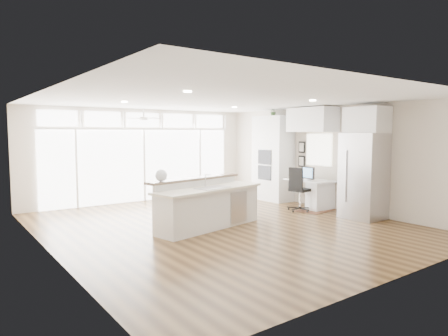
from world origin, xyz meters
TOP-DOWN VIEW (x-y plane):
  - floor at (0.00, 0.00)m, footprint 7.00×8.00m
  - ceiling at (0.00, 0.00)m, footprint 7.00×8.00m
  - wall_back at (0.00, 4.00)m, footprint 7.00×0.04m
  - wall_front at (0.00, -4.00)m, footprint 7.00×0.04m
  - wall_left at (-3.50, 0.00)m, footprint 0.04×8.00m
  - wall_right at (3.50, 0.00)m, footprint 0.04×8.00m
  - glass_wall at (0.00, 3.94)m, footprint 5.80×0.06m
  - transom_row at (0.00, 3.94)m, footprint 5.90×0.06m
  - desk_window at (3.46, 0.30)m, footprint 0.04×0.85m
  - ceiling_fan at (-0.50, 2.80)m, footprint 1.16×1.16m
  - recessed_lights at (0.00, 0.20)m, footprint 3.40×3.00m
  - oven_cabinet at (3.17, 1.80)m, footprint 0.64×1.20m
  - desk_nook at (3.13, 0.30)m, footprint 0.72×1.30m
  - upper_cabinets at (3.17, 0.30)m, footprint 0.64×1.30m
  - refrigerator at (3.11, -1.35)m, footprint 0.76×0.90m
  - fridge_cabinet at (3.17, -1.35)m, footprint 0.64×0.90m
  - framed_photos at (3.46, 0.92)m, footprint 0.06×0.22m
  - kitchen_island at (-0.34, -0.00)m, footprint 2.76×1.48m
  - rug at (2.95, -0.05)m, footprint 1.06×0.83m
  - office_chair at (2.57, 0.13)m, footprint 0.66×0.62m
  - fishbowl at (-1.35, 0.20)m, footprint 0.31×0.31m
  - monitor at (3.05, 0.30)m, footprint 0.12×0.45m
  - keyboard at (2.88, 0.30)m, footprint 0.12×0.30m
  - potted_plant at (3.17, 1.80)m, footprint 0.26×0.29m

SIDE VIEW (x-z plane):
  - floor at x=0.00m, z-range -0.02..0.00m
  - rug at x=2.95m, z-range 0.00..0.01m
  - desk_nook at x=3.13m, z-range 0.00..0.76m
  - kitchen_island at x=-0.34m, z-range 0.00..1.04m
  - office_chair at x=2.57m, z-range 0.00..1.12m
  - keyboard at x=2.88m, z-range 0.76..0.77m
  - monitor at x=3.05m, z-range 0.76..1.13m
  - refrigerator at x=3.11m, z-range 0.00..2.00m
  - glass_wall at x=0.00m, z-range 0.01..2.09m
  - fishbowl at x=-1.35m, z-range 1.04..1.28m
  - oven_cabinet at x=3.17m, z-range 0.00..2.50m
  - wall_back at x=0.00m, z-range 0.00..2.70m
  - wall_front at x=0.00m, z-range 0.00..2.70m
  - wall_left at x=-3.50m, z-range 0.00..2.70m
  - wall_right at x=3.50m, z-range 0.00..2.70m
  - framed_photos at x=3.46m, z-range 1.00..1.80m
  - desk_window at x=3.46m, z-range 1.12..1.98m
  - fridge_cabinet at x=3.17m, z-range 2.00..2.60m
  - upper_cabinets at x=3.17m, z-range 2.03..2.67m
  - transom_row at x=0.00m, z-range 2.18..2.58m
  - ceiling_fan at x=-0.50m, z-range 2.32..2.64m
  - potted_plant at x=3.17m, z-range 2.50..2.72m
  - recessed_lights at x=0.00m, z-range 2.67..2.69m
  - ceiling at x=0.00m, z-range 2.69..2.71m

